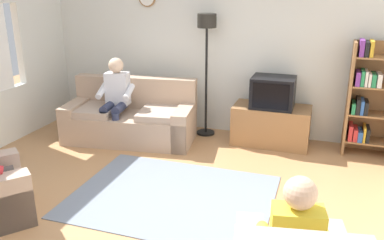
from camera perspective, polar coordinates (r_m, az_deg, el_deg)
name	(u,v)px	position (r m, az deg, el deg)	size (l,w,h in m)	color
ground_plane	(155,210)	(4.40, -5.16, -12.44)	(12.00, 12.00, 0.00)	#B27F51
back_wall_assembly	(221,46)	(6.36, 4.15, 10.38)	(6.20, 0.17, 2.70)	silver
couch	(131,119)	(6.19, -8.61, 0.09)	(2.00, 1.13, 0.90)	tan
tv_stand	(271,125)	(6.06, 11.04, -0.73)	(1.10, 0.56, 0.57)	olive
tv	(273,92)	(5.89, 11.32, 3.85)	(0.60, 0.49, 0.44)	black
bookshelf	(370,98)	(5.97, 23.72, 2.89)	(0.68, 0.36, 1.58)	olive
floor_lamp	(207,41)	(6.08, 2.08, 10.98)	(0.28, 0.28, 1.85)	black
area_rug	(172,196)	(4.63, -2.77, -10.61)	(2.20, 1.70, 0.01)	slate
person_on_couch	(115,96)	(6.07, -10.72, 3.39)	(0.55, 0.57, 1.24)	silver
person_in_right_armchair	(294,239)	(2.99, 14.13, -15.94)	(0.56, 0.58, 1.12)	yellow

